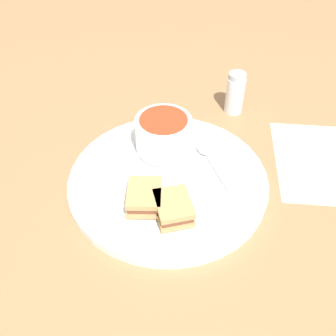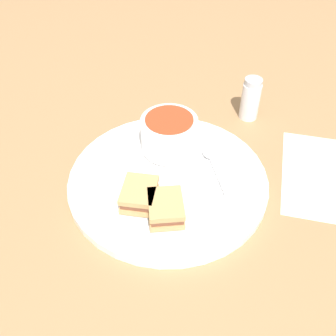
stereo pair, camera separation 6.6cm
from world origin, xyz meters
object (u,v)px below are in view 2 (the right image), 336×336
Objects in this scene: spoon at (211,156)px; sandwich_half_far at (166,208)px; soup_bowl at (169,134)px; salt_shaker at (251,99)px; sandwich_half_near at (139,194)px.

spoon is 0.15m from sandwich_half_far.
soup_bowl is 0.21m from salt_shaker.
salt_shaker is at bearing -26.44° from soup_bowl.
sandwich_half_near reaches higher than spoon.
spoon is 1.24× the size of sandwich_half_far.
salt_shaker is at bearing -4.49° from sandwich_half_far.
salt_shaker reaches higher than soup_bowl.
spoon is (0.01, -0.08, -0.03)m from soup_bowl.
sandwich_half_near is at bearing 82.69° from sandwich_half_far.
soup_bowl is 0.14m from sandwich_half_near.
sandwich_half_near is 0.94× the size of sandwich_half_far.
sandwich_half_near is 0.33m from salt_shaker.
salt_shaker is (0.32, -0.08, 0.01)m from sandwich_half_near.
sandwich_half_far reaches higher than spoon.
sandwich_half_far is (-0.15, 0.01, 0.01)m from spoon.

